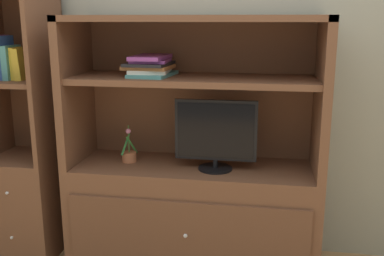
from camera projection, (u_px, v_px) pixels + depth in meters
The scene contains 7 objects.
painted_rear_wall at pixel (202, 43), 2.94m from camera, with size 6.00×0.10×2.80m, color gray.
media_console at pixel (193, 190), 2.82m from camera, with size 1.54×0.55×1.57m.
tv_monitor at pixel (216, 134), 2.65m from camera, with size 0.49×0.20×0.42m.
potted_plant at pixel (129, 155), 2.84m from camera, with size 0.09×0.13×0.24m.
magazine_stack at pixel (150, 66), 2.67m from camera, with size 0.29×0.35×0.12m.
bookshelf_tall at pixel (26, 168), 2.99m from camera, with size 0.44×0.48×1.77m.
upright_book_row at pixel (8, 61), 2.82m from camera, with size 0.24×0.18×0.27m.
Camera 1 is at (0.43, -2.21, 1.55)m, focal length 41.91 mm.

